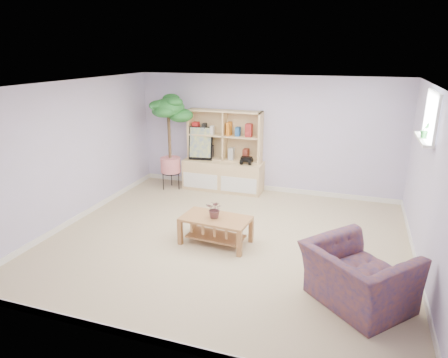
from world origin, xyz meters
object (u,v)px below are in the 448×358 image
(storage_unit, at_px, (223,151))
(armchair, at_px, (358,273))
(floor_tree, at_px, (170,143))
(coffee_table, at_px, (216,230))

(storage_unit, xyz_separation_m, armchair, (2.79, -3.35, -0.43))
(floor_tree, bearing_deg, coffee_table, -49.89)
(floor_tree, xyz_separation_m, armchair, (3.88, -3.07, -0.59))
(storage_unit, relative_size, floor_tree, 0.84)
(coffee_table, relative_size, armchair, 0.94)
(coffee_table, relative_size, floor_tree, 0.52)
(armchair, bearing_deg, floor_tree, 3.39)
(armchair, bearing_deg, coffee_table, 17.44)
(floor_tree, height_order, armchair, floor_tree)
(storage_unit, xyz_separation_m, coffee_table, (0.70, -2.41, -0.63))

